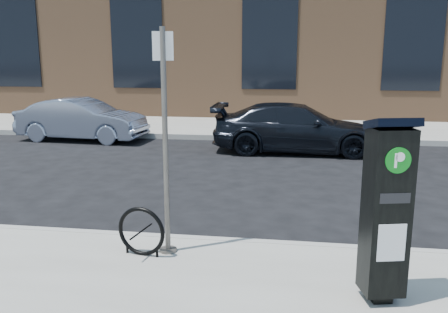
% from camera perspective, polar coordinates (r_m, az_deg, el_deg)
% --- Properties ---
extents(ground, '(120.00, 120.00, 0.00)m').
position_cam_1_polar(ground, '(6.34, -1.13, -11.03)').
color(ground, black).
rests_on(ground, ground).
extents(sidewalk_far, '(60.00, 12.00, 0.15)m').
position_cam_1_polar(sidewalk_far, '(19.91, 5.64, 5.09)').
color(sidewalk_far, gray).
rests_on(sidewalk_far, ground).
extents(curb_near, '(60.00, 0.12, 0.16)m').
position_cam_1_polar(curb_near, '(6.29, -1.16, -10.47)').
color(curb_near, '#9E9B93').
rests_on(curb_near, ground).
extents(curb_far, '(60.00, 0.12, 0.16)m').
position_cam_1_polar(curb_far, '(14.01, 4.36, 2.15)').
color(curb_far, '#9E9B93').
rests_on(curb_far, ground).
extents(building, '(28.00, 10.05, 8.25)m').
position_cam_1_polar(building, '(22.82, 6.27, 16.21)').
color(building, '#8E6240').
rests_on(building, ground).
extents(parking_kiosk, '(0.49, 0.45, 1.81)m').
position_cam_1_polar(parking_kiosk, '(4.71, 18.93, -6.01)').
color(parking_kiosk, black).
rests_on(parking_kiosk, sidewalk_near).
extents(sign_pole, '(0.23, 0.21, 2.65)m').
position_cam_1_polar(sign_pole, '(5.54, -7.06, 1.37)').
color(sign_pole, '#625C56').
rests_on(sign_pole, sidewalk_near).
extents(bike_rack, '(0.60, 0.15, 0.60)m').
position_cam_1_polar(bike_rack, '(5.76, -9.93, -8.90)').
color(bike_rack, black).
rests_on(bike_rack, sidewalk_near).
extents(car_silver, '(3.86, 1.57, 1.24)m').
position_cam_1_polar(car_silver, '(14.66, -16.72, 4.28)').
color(car_silver, gray).
rests_on(car_silver, ground).
extents(car_dark, '(4.38, 1.83, 1.26)m').
position_cam_1_polar(car_dark, '(12.50, 8.72, 3.42)').
color(car_dark, black).
rests_on(car_dark, ground).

